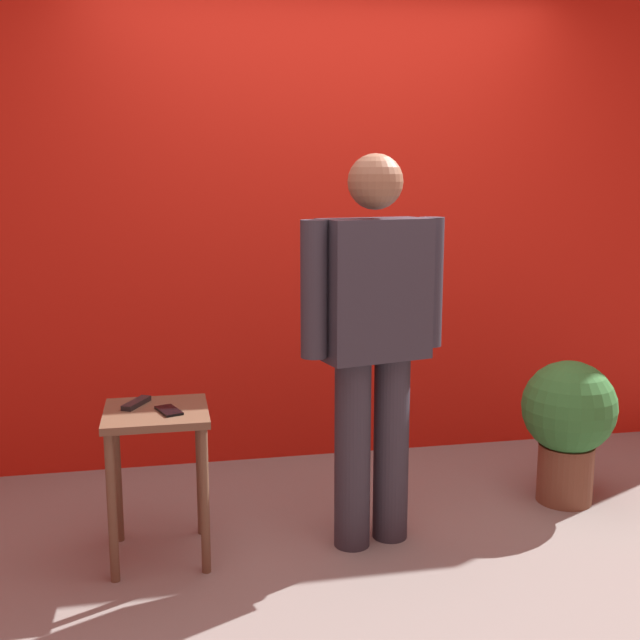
% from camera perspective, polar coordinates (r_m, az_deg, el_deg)
% --- Properties ---
extents(ground_plane, '(12.00, 12.00, 0.00)m').
position_cam_1_polar(ground_plane, '(3.20, 5.61, -18.07)').
color(ground_plane, gray).
extents(back_wall_red, '(5.97, 0.12, 2.81)m').
position_cam_1_polar(back_wall_red, '(4.20, 0.21, 8.77)').
color(back_wall_red, red).
rests_on(back_wall_red, ground_plane).
extents(standing_person, '(0.64, 0.31, 1.62)m').
position_cam_1_polar(standing_person, '(3.14, 3.97, -0.90)').
color(standing_person, '#2D2D38').
rests_on(standing_person, ground_plane).
extents(side_table, '(0.41, 0.41, 0.62)m').
position_cam_1_polar(side_table, '(3.18, -11.94, -8.81)').
color(side_table, brown).
rests_on(side_table, ground_plane).
extents(cell_phone, '(0.11, 0.16, 0.01)m').
position_cam_1_polar(cell_phone, '(3.10, -11.11, -6.59)').
color(cell_phone, black).
rests_on(cell_phone, side_table).
extents(tv_remote, '(0.12, 0.17, 0.02)m').
position_cam_1_polar(tv_remote, '(3.22, -13.42, -5.99)').
color(tv_remote, black).
rests_on(tv_remote, side_table).
extents(potted_plant, '(0.44, 0.44, 0.69)m').
position_cam_1_polar(potted_plant, '(3.84, 17.88, -7.00)').
color(potted_plant, brown).
rests_on(potted_plant, ground_plane).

